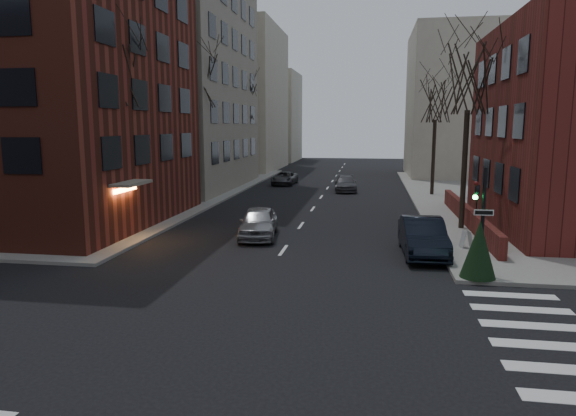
% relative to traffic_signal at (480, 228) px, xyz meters
% --- Properties ---
extents(ground, '(160.00, 160.00, 0.00)m').
position_rel_traffic_signal_xyz_m(ground, '(-7.94, -8.99, -1.91)').
color(ground, black).
rests_on(ground, ground).
extents(building_left_brick, '(15.00, 15.00, 18.00)m').
position_rel_traffic_signal_xyz_m(building_left_brick, '(-23.44, 7.51, 7.09)').
color(building_left_brick, maroon).
rests_on(building_left_brick, ground).
extents(building_left_tan, '(18.00, 18.00, 28.00)m').
position_rel_traffic_signal_xyz_m(building_left_tan, '(-24.94, 25.01, 12.09)').
color(building_left_tan, gray).
rests_on(building_left_tan, ground).
extents(low_wall_right, '(0.35, 16.00, 1.00)m').
position_rel_traffic_signal_xyz_m(low_wall_right, '(1.36, 10.01, -1.26)').
color(low_wall_right, maroon).
rests_on(low_wall_right, sidewalk_far_right).
extents(building_distant_la, '(14.00, 16.00, 18.00)m').
position_rel_traffic_signal_xyz_m(building_distant_la, '(-22.94, 46.01, 7.09)').
color(building_distant_la, '#BAB39D').
rests_on(building_distant_la, ground).
extents(building_distant_ra, '(14.00, 14.00, 16.00)m').
position_rel_traffic_signal_xyz_m(building_distant_ra, '(7.06, 41.01, 6.09)').
color(building_distant_ra, '#BAB39D').
rests_on(building_distant_ra, ground).
extents(building_distant_lb, '(10.00, 12.00, 14.00)m').
position_rel_traffic_signal_xyz_m(building_distant_lb, '(-20.94, 63.01, 5.09)').
color(building_distant_lb, '#BAB39D').
rests_on(building_distant_lb, ground).
extents(traffic_signal, '(0.76, 0.44, 4.00)m').
position_rel_traffic_signal_xyz_m(traffic_signal, '(0.00, 0.00, 0.00)').
color(traffic_signal, black).
rests_on(traffic_signal, sidewalk_far_right).
extents(tree_left_a, '(4.18, 4.18, 10.26)m').
position_rel_traffic_signal_xyz_m(tree_left_a, '(-16.74, 5.01, 6.56)').
color(tree_left_a, '#2D231C').
rests_on(tree_left_a, sidewalk_far_left).
extents(tree_left_b, '(4.40, 4.40, 10.80)m').
position_rel_traffic_signal_xyz_m(tree_left_b, '(-16.74, 17.01, 7.00)').
color(tree_left_b, '#2D231C').
rests_on(tree_left_b, sidewalk_far_left).
extents(tree_left_c, '(3.96, 3.96, 9.72)m').
position_rel_traffic_signal_xyz_m(tree_left_c, '(-16.74, 31.01, 6.12)').
color(tree_left_c, '#2D231C').
rests_on(tree_left_c, sidewalk_far_left).
extents(tree_right_a, '(3.96, 3.96, 9.72)m').
position_rel_traffic_signal_xyz_m(tree_right_a, '(0.86, 9.01, 6.12)').
color(tree_right_a, '#2D231C').
rests_on(tree_right_a, sidewalk_far_right).
extents(tree_right_b, '(3.74, 3.74, 9.18)m').
position_rel_traffic_signal_xyz_m(tree_right_b, '(0.86, 23.01, 5.68)').
color(tree_right_b, '#2D231C').
rests_on(tree_right_b, sidewalk_far_right).
extents(streetlamp_near, '(0.36, 0.36, 6.28)m').
position_rel_traffic_signal_xyz_m(streetlamp_near, '(-16.14, 13.01, 2.33)').
color(streetlamp_near, black).
rests_on(streetlamp_near, sidewalk_far_left).
extents(streetlamp_far, '(0.36, 0.36, 6.28)m').
position_rel_traffic_signal_xyz_m(streetlamp_far, '(-16.14, 33.01, 2.33)').
color(streetlamp_far, black).
rests_on(streetlamp_far, sidewalk_far_left).
extents(parked_sedan, '(1.95, 5.06, 1.64)m').
position_rel_traffic_signal_xyz_m(parked_sedan, '(-1.74, 3.16, -1.09)').
color(parked_sedan, black).
rests_on(parked_sedan, ground).
extents(car_lane_silver, '(2.34, 4.69, 1.54)m').
position_rel_traffic_signal_xyz_m(car_lane_silver, '(-9.66, 5.58, -1.14)').
color(car_lane_silver, gray).
rests_on(car_lane_silver, ground).
extents(car_lane_gray, '(2.20, 4.67, 1.32)m').
position_rel_traffic_signal_xyz_m(car_lane_gray, '(-6.21, 25.05, -1.25)').
color(car_lane_gray, '#3E3E43').
rests_on(car_lane_gray, ground).
extents(car_lane_far, '(2.15, 4.50, 1.24)m').
position_rel_traffic_signal_xyz_m(car_lane_far, '(-12.29, 29.18, -1.29)').
color(car_lane_far, '#3D3E42').
rests_on(car_lane_far, ground).
extents(sandwich_board, '(0.45, 0.56, 0.79)m').
position_rel_traffic_signal_xyz_m(sandwich_board, '(0.32, 4.30, -1.36)').
color(sandwich_board, silver).
rests_on(sandwich_board, sidewalk_far_right).
extents(evergreen_shrub, '(1.67, 1.67, 2.12)m').
position_rel_traffic_signal_xyz_m(evergreen_shrub, '(-0.11, -0.49, -0.70)').
color(evergreen_shrub, black).
rests_on(evergreen_shrub, sidewalk_far_right).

